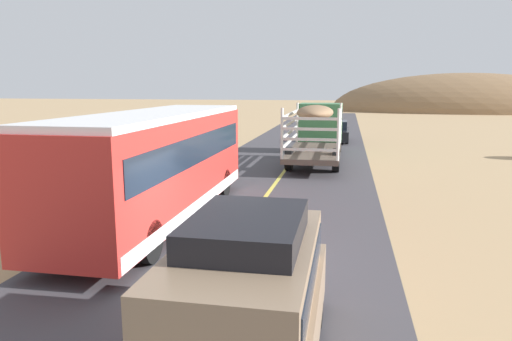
# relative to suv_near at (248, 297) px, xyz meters

# --- Properties ---
(ground_plane) EXTENTS (240.00, 240.00, 0.00)m
(ground_plane) POSITION_rel_suv_near_xyz_m (-1.54, 3.70, -1.15)
(ground_plane) COLOR tan
(road_surface) EXTENTS (8.00, 120.00, 0.02)m
(road_surface) POSITION_rel_suv_near_xyz_m (-1.54, 3.70, -1.14)
(road_surface) COLOR #423F44
(road_surface) RESTS_ON ground
(road_centre_line) EXTENTS (0.16, 117.60, 0.00)m
(road_centre_line) POSITION_rel_suv_near_xyz_m (-1.54, 3.70, -1.13)
(road_centre_line) COLOR #D8CC4C
(road_centre_line) RESTS_ON road_surface
(suv_near) EXTENTS (1.90, 4.62, 2.29)m
(suv_near) POSITION_rel_suv_near_xyz_m (0.00, 0.00, 0.00)
(suv_near) COLOR #8C7259
(suv_near) RESTS_ON road_surface
(livestock_truck) EXTENTS (2.53, 9.70, 3.02)m
(livestock_truck) POSITION_rel_suv_near_xyz_m (-0.27, 20.43, 0.64)
(livestock_truck) COLOR #3F7F4C
(livestock_truck) RESTS_ON road_surface
(bus) EXTENTS (2.54, 10.00, 3.21)m
(bus) POSITION_rel_suv_near_xyz_m (-4.14, 6.88, 0.60)
(bus) COLOR red
(bus) RESTS_ON road_surface
(car_far) EXTENTS (1.80, 4.40, 1.46)m
(car_far) POSITION_rel_suv_near_xyz_m (0.52, 28.21, -0.46)
(car_far) COLOR black
(car_far) RESTS_ON road_surface
(distant_hill) EXTENTS (40.70, 18.45, 11.80)m
(distant_hill) POSITION_rel_suv_near_xyz_m (19.02, 72.34, -1.15)
(distant_hill) COLOR olive
(distant_hill) RESTS_ON ground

